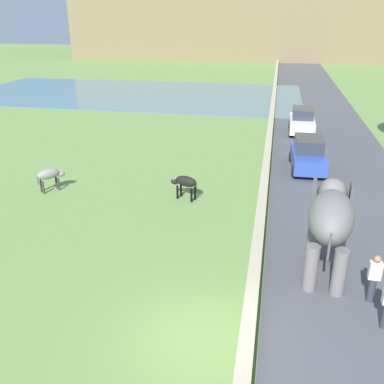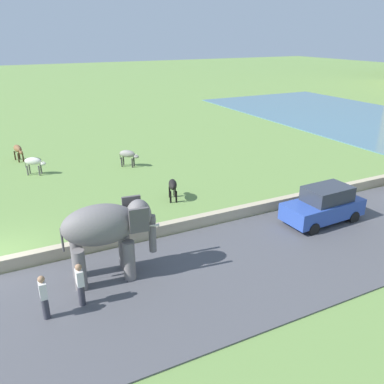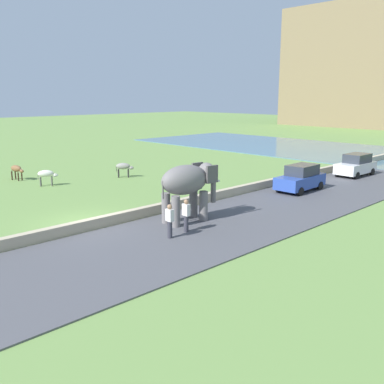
% 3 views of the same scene
% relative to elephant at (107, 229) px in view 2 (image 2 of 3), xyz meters
% --- Properties ---
extents(barrier_wall, '(0.40, 110.00, 0.57)m').
position_rel_elephant_xyz_m(barrier_wall, '(-2.25, 14.10, -1.75)').
color(barrier_wall, tan).
rests_on(barrier_wall, ground).
extents(lake, '(36.00, 18.00, 0.08)m').
position_rel_elephant_xyz_m(lake, '(-17.45, 31.75, -2.00)').
color(lake, slate).
rests_on(lake, ground).
extents(elephant, '(1.68, 3.54, 2.99)m').
position_rel_elephant_xyz_m(elephant, '(0.00, 0.00, 0.00)').
color(elephant, slate).
rests_on(elephant, ground).
extents(person_beside_elephant, '(0.36, 0.22, 1.63)m').
position_rel_elephant_xyz_m(person_beside_elephant, '(1.24, -1.32, -1.16)').
color(person_beside_elephant, '#33333D').
rests_on(person_beside_elephant, ground).
extents(person_trailing, '(0.36, 0.22, 1.63)m').
position_rel_elephant_xyz_m(person_trailing, '(1.41, -2.49, -1.16)').
color(person_trailing, '#33333D').
rests_on(person_trailing, ground).
extents(car_blue, '(1.91, 4.06, 1.80)m').
position_rel_elephant_xyz_m(car_blue, '(-0.03, 10.48, -1.14)').
color(car_blue, '#2D4CA8').
rests_on(car_blue, ground).
extents(cow_brown, '(1.42, 0.69, 1.15)m').
position_rel_elephant_xyz_m(cow_brown, '(-17.26, -1.71, -1.20)').
color(cow_brown, brown).
rests_on(cow_brown, ground).
extents(cow_black, '(1.42, 0.79, 1.15)m').
position_rel_elephant_xyz_m(cow_black, '(-5.84, 5.17, -1.20)').
color(cow_black, black).
rests_on(cow_black, ground).
extents(cow_white, '(0.98, 1.37, 1.15)m').
position_rel_elephant_xyz_m(cow_white, '(-13.62, -1.06, -1.20)').
color(cow_white, silver).
rests_on(cow_white, ground).
extents(cow_grey, '(1.16, 1.27, 1.15)m').
position_rel_elephant_xyz_m(cow_grey, '(-12.51, 4.85, -1.20)').
color(cow_grey, gray).
rests_on(cow_grey, ground).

